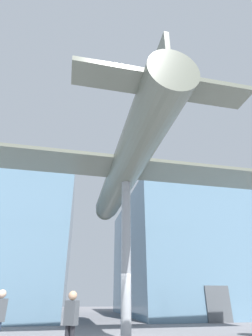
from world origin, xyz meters
name	(u,v)px	position (x,y,z in m)	size (l,w,h in m)	color
glass_pavilion_left	(14,251)	(-7.82, 14.66, 5.40)	(10.09, 15.95, 11.38)	#60849E
glass_pavilion_right	(173,256)	(7.82, 14.66, 5.40)	(10.09, 15.95, 11.38)	#60849E
support_pylon_central	(126,252)	(0.00, 0.00, 3.42)	(0.44, 0.44, 6.85)	#999EA3
suspended_airplane	(125,169)	(0.00, 0.17, 7.71)	(18.76, 15.18, 2.90)	slate
visitor_person	(71,318)	(-2.26, -3.14, 1.02)	(0.45, 0.43, 1.76)	#232328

